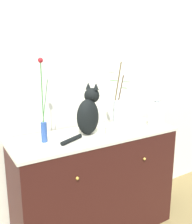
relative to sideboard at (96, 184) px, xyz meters
The scene contains 7 objects.
wall_back 0.90m from the sideboard, 90.00° to the left, with size 4.40×0.08×2.60m, color silver.
sideboard is the anchor object (origin of this frame).
cat_sitting 0.64m from the sideboard, 167.88° to the left, with size 0.43×0.27×0.42m.
vase_slim_green 0.77m from the sideboard, behind, with size 0.07×0.05×0.61m.
bowl_porcelain 0.53m from the sideboard, 35.49° to the right, with size 0.21×0.21×0.07m, color white.
vase_glass_clear 0.68m from the sideboard, 34.69° to the right, with size 0.18×0.16×0.52m.
jar_lidded_porcelain 0.83m from the sideboard, 14.05° to the right, with size 0.09×0.09×0.31m.
Camera 1 is at (-1.00, -1.61, 1.54)m, focal length 38.31 mm.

